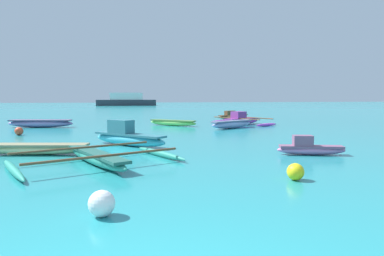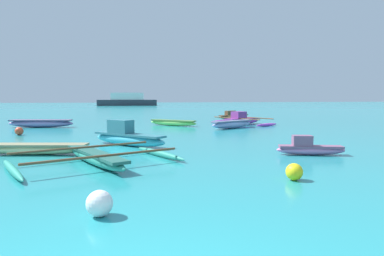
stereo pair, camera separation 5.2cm
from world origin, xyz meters
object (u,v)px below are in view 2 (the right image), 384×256
object	(u,v)px
moored_boat_4	(309,148)
mooring_buoy_0	(294,172)
moored_boat_1	(95,158)
distant_ferry	(127,100)
moored_boat_6	(233,116)
moored_boat_8	(127,137)
moored_boat_5	(232,124)
moored_boat_2	(173,122)
moored_boat_7	(34,148)
mooring_buoy_1	(99,203)
mooring_buoy_2	(19,131)
moored_boat_3	(41,123)
moored_boat_0	(242,120)

from	to	relation	value
moored_boat_4	mooring_buoy_0	bearing A→B (deg)	-108.82
moored_boat_1	distant_ferry	size ratio (longest dim) A/B	0.41
moored_boat_6	moored_boat_8	size ratio (longest dim) A/B	1.14
moored_boat_5	moored_boat_8	world-z (taller)	moored_boat_8
moored_boat_1	moored_boat_2	bearing A→B (deg)	137.75
moored_boat_7	moored_boat_6	bearing A→B (deg)	64.78
moored_boat_1	mooring_buoy_1	distance (m)	4.60
moored_boat_1	moored_boat_8	xyz separation A→B (m)	(0.98, 3.68, 0.17)
moored_boat_4	mooring_buoy_2	size ratio (longest dim) A/B	5.54
moored_boat_6	mooring_buoy_2	bearing A→B (deg)	-175.24
moored_boat_7	mooring_buoy_1	size ratio (longest dim) A/B	9.05
moored_boat_7	mooring_buoy_0	xyz separation A→B (m)	(6.89, -5.10, -0.00)
moored_boat_2	moored_boat_6	world-z (taller)	moored_boat_6
moored_boat_5	mooring_buoy_0	world-z (taller)	moored_boat_5
moored_boat_2	mooring_buoy_1	world-z (taller)	mooring_buoy_1
moored_boat_2	moored_boat_3	xyz separation A→B (m)	(-8.50, 0.42, 0.05)
moored_boat_0	moored_boat_3	world-z (taller)	moored_boat_0
moored_boat_6	moored_boat_2	bearing A→B (deg)	-165.46
mooring_buoy_0	moored_boat_6	bearing A→B (deg)	75.17
moored_boat_7	distant_ferry	size ratio (longest dim) A/B	0.30
moored_boat_4	moored_boat_5	world-z (taller)	moored_boat_4
mooring_buoy_1	moored_boat_8	bearing A→B (deg)	86.04
moored_boat_1	mooring_buoy_0	size ratio (longest dim) A/B	13.23
moored_boat_2	mooring_buoy_1	bearing A→B (deg)	-61.60
moored_boat_1	moored_boat_3	world-z (taller)	moored_boat_3
moored_boat_2	moored_boat_4	size ratio (longest dim) A/B	1.35
moored_boat_3	moored_boat_6	distance (m)	16.13
moored_boat_7	mooring_buoy_1	world-z (taller)	mooring_buoy_1
moored_boat_6	mooring_buoy_2	size ratio (longest dim) A/B	8.54
moored_boat_1	mooring_buoy_2	bearing A→B (deg)	-177.13
moored_boat_6	mooring_buoy_1	size ratio (longest dim) A/B	8.09
moored_boat_0	mooring_buoy_0	bearing A→B (deg)	-133.62
moored_boat_0	moored_boat_1	xyz separation A→B (m)	(-9.15, -12.90, -0.12)
moored_boat_2	moored_boat_5	size ratio (longest dim) A/B	0.94
moored_boat_5	mooring_buoy_1	distance (m)	16.35
mooring_buoy_0	mooring_buoy_1	distance (m)	4.61
moored_boat_5	moored_boat_1	bearing A→B (deg)	-156.02
moored_boat_8	mooring_buoy_2	distance (m)	7.28
moored_boat_0	moored_boat_7	bearing A→B (deg)	-164.48
mooring_buoy_1	mooring_buoy_2	size ratio (longest dim) A/B	1.06
moored_boat_0	moored_boat_1	size ratio (longest dim) A/B	0.93
moored_boat_1	moored_boat_4	bearing A→B (deg)	67.38
moored_boat_2	moored_boat_8	size ratio (longest dim) A/B	1.00
moored_boat_3	moored_boat_4	distance (m)	17.21
mooring_buoy_0	moored_boat_7	bearing A→B (deg)	143.48
moored_boat_1	moored_boat_5	world-z (taller)	moored_boat_5
distant_ferry	mooring_buoy_2	bearing A→B (deg)	-95.99
moored_boat_3	moored_boat_5	world-z (taller)	moored_boat_3
moored_boat_3	mooring_buoy_2	distance (m)	4.59
moored_boat_1	moored_boat_6	distance (m)	21.97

